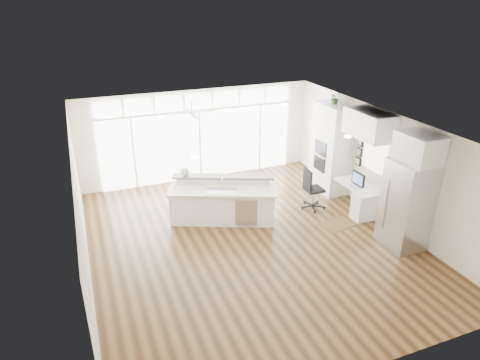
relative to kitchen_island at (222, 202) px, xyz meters
name	(u,v)px	position (x,y,z in m)	size (l,w,h in m)	color
floor	(250,241)	(0.27, -1.14, -0.53)	(7.00, 8.00, 0.02)	#3B2512
ceiling	(252,128)	(0.27, -1.14, 2.18)	(7.00, 8.00, 0.02)	white
wall_back	(199,135)	(0.27, 2.86, 0.83)	(7.00, 0.04, 2.70)	white
wall_front	(364,302)	(0.27, -5.14, 0.83)	(7.00, 0.04, 2.70)	white
wall_left	(81,216)	(-3.23, -1.14, 0.83)	(0.04, 8.00, 2.70)	white
wall_right	(383,166)	(3.77, -1.14, 0.83)	(0.04, 8.00, 2.70)	white
glass_wall	(200,145)	(0.27, 2.80, 0.53)	(5.80, 0.06, 2.08)	white
transom_row	(198,101)	(0.27, 2.80, 1.86)	(5.90, 0.06, 0.40)	white
desk_window	(375,154)	(3.73, -0.84, 1.03)	(0.04, 0.85, 0.85)	white
ceiling_fan	(192,109)	(-0.23, 1.66, 1.96)	(1.16, 1.16, 0.32)	white
recessed_lights	(248,126)	(0.27, -0.94, 2.16)	(3.40, 3.00, 0.02)	white
oven_cabinet	(331,148)	(3.44, 0.66, 0.73)	(0.64, 1.20, 2.50)	white
desk_nook	(358,199)	(3.40, -0.84, -0.14)	(0.72, 1.30, 0.76)	white
upper_cabinets	(369,124)	(3.44, -0.84, 1.83)	(0.64, 1.30, 0.64)	white
refrigerator	(406,205)	(3.38, -2.49, 0.48)	(0.76, 0.90, 2.00)	silver
fridge_cabinet	(419,148)	(3.44, -2.49, 1.78)	(0.64, 0.90, 0.60)	white
framed_photos	(359,152)	(3.73, -0.22, 0.88)	(0.06, 0.22, 0.80)	black
kitchen_island	(222,202)	(0.00, 0.00, 0.00)	(2.63, 0.99, 1.04)	white
rug	(337,224)	(2.55, -1.20, -0.52)	(0.80, 0.58, 0.01)	#372511
office_chair	(314,189)	(2.43, -0.24, 0.04)	(0.58, 0.53, 1.11)	black
fishbowl	(185,172)	(-0.72, 0.74, 0.63)	(0.22, 0.22, 0.22)	silver
monitor	(358,179)	(3.32, -0.84, 0.43)	(0.08, 0.45, 0.38)	black
keyboard	(352,186)	(3.15, -0.84, 0.25)	(0.12, 0.31, 0.02)	silver
potted_plant	(335,99)	(3.44, 0.66, 2.11)	(0.29, 0.33, 0.25)	#295022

